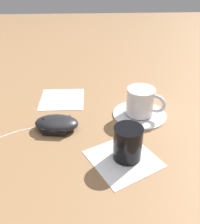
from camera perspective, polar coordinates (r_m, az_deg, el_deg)
ground_plane at (r=0.63m, az=0.98°, el=-3.90°), size 3.00×3.00×0.00m
saucer at (r=0.69m, az=9.01°, el=-0.37°), size 0.15×0.15×0.01m
coffee_cup at (r=0.67m, az=9.42°, el=2.42°), size 0.10×0.08×0.07m
computer_mouse at (r=0.64m, az=-9.89°, el=-2.58°), size 0.12×0.08×0.03m
napkin_under_glass at (r=0.55m, az=5.34°, el=-10.55°), size 0.18×0.18×0.00m
drinking_glass at (r=0.53m, az=6.35°, el=-7.01°), size 0.06×0.06×0.08m
napkin_spare at (r=0.77m, az=-8.66°, el=2.96°), size 0.13×0.13×0.00m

